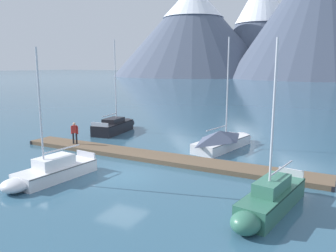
{
  "coord_description": "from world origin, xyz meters",
  "views": [
    {
      "loc": [
        10.98,
        -15.51,
        6.38
      ],
      "look_at": [
        0.0,
        6.0,
        2.0
      ],
      "focal_mm": 35.84,
      "sensor_mm": 36.0,
      "label": 1
    }
  ],
  "objects_px": {
    "sailboat_second_berth": "(50,171)",
    "sailboat_mid_dock_port": "(223,139)",
    "sailboat_nearest_berth": "(116,126)",
    "sailboat_mid_dock_starboard": "(269,200)",
    "person_on_dock": "(75,132)"
  },
  "relations": [
    {
      "from": "sailboat_second_berth",
      "to": "person_on_dock",
      "type": "height_order",
      "value": "sailboat_second_berth"
    },
    {
      "from": "sailboat_mid_dock_port",
      "to": "sailboat_second_berth",
      "type": "bearing_deg",
      "value": -118.74
    },
    {
      "from": "sailboat_nearest_berth",
      "to": "sailboat_mid_dock_port",
      "type": "xyz_separation_m",
      "value": [
        11.35,
        -1.61,
        0.09
      ]
    },
    {
      "from": "sailboat_nearest_berth",
      "to": "sailboat_mid_dock_port",
      "type": "relative_size",
      "value": 1.03
    },
    {
      "from": "sailboat_mid_dock_starboard",
      "to": "person_on_dock",
      "type": "bearing_deg",
      "value": 161.69
    },
    {
      "from": "sailboat_second_berth",
      "to": "sailboat_mid_dock_port",
      "type": "height_order",
      "value": "sailboat_mid_dock_port"
    },
    {
      "from": "sailboat_nearest_berth",
      "to": "sailboat_mid_dock_starboard",
      "type": "distance_m",
      "value": 20.55
    },
    {
      "from": "sailboat_nearest_berth",
      "to": "sailboat_mid_dock_port",
      "type": "distance_m",
      "value": 11.46
    },
    {
      "from": "sailboat_second_berth",
      "to": "person_on_dock",
      "type": "xyz_separation_m",
      "value": [
        -4.13,
        6.51,
        0.74
      ]
    },
    {
      "from": "sailboat_second_berth",
      "to": "sailboat_mid_dock_port",
      "type": "distance_m",
      "value": 13.19
    },
    {
      "from": "person_on_dock",
      "to": "sailboat_mid_dock_port",
      "type": "bearing_deg",
      "value": 25.77
    },
    {
      "from": "person_on_dock",
      "to": "sailboat_nearest_berth",
      "type": "bearing_deg",
      "value": 97.46
    },
    {
      "from": "sailboat_mid_dock_starboard",
      "to": "person_on_dock",
      "type": "distance_m",
      "value": 16.72
    },
    {
      "from": "sailboat_nearest_berth",
      "to": "person_on_dock",
      "type": "distance_m",
      "value": 6.76
    },
    {
      "from": "sailboat_nearest_berth",
      "to": "sailboat_mid_dock_starboard",
      "type": "bearing_deg",
      "value": -35.45
    }
  ]
}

